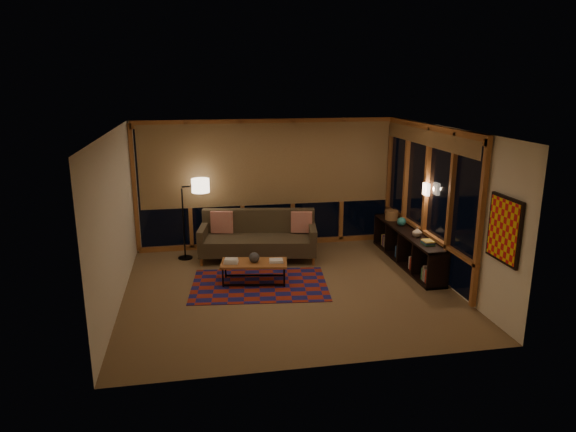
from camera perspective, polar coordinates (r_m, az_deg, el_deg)
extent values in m
cube|color=brown|center=(8.88, 0.05, -8.08)|extent=(5.50, 5.00, 0.01)
cube|color=white|center=(8.21, 0.05, 9.54)|extent=(5.50, 5.00, 0.01)
cube|color=#F0E5C7|center=(10.85, -2.34, 3.65)|extent=(5.50, 0.01, 2.70)
cube|color=#F0E5C7|center=(6.11, 4.31, -5.42)|extent=(5.50, 0.01, 2.70)
cube|color=#F0E5C7|center=(8.41, -18.71, -0.48)|extent=(0.01, 5.00, 2.70)
cube|color=#F0E5C7|center=(9.33, 16.91, 1.13)|extent=(0.01, 5.00, 2.70)
cube|color=maroon|center=(9.04, -3.19, -7.64)|extent=(2.51, 1.82, 0.01)
sphere|color=black|center=(8.98, -3.78, -4.60)|extent=(0.25, 0.25, 0.18)
cylinder|color=brown|center=(10.80, 11.44, 0.10)|extent=(0.27, 0.27, 0.20)
sphere|color=#216766|center=(10.38, 12.50, -0.61)|extent=(0.21, 0.21, 0.18)
imported|color=tan|center=(9.73, 14.17, -1.73)|extent=(0.20, 0.20, 0.19)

